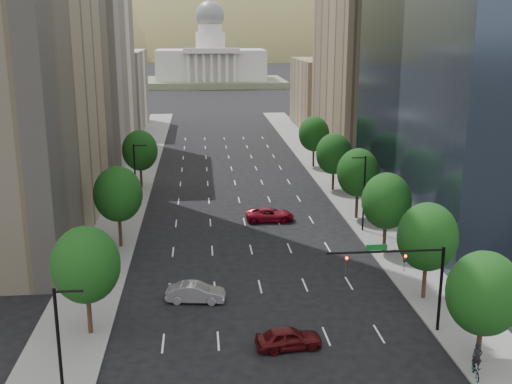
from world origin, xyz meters
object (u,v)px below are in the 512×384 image
object	(u,v)px
traffic_signal	(411,271)
car_red_far	(270,214)
car_maroon	(289,338)
cyclist	(476,366)
car_silver	(196,293)
capitol	(211,64)

from	to	relation	value
traffic_signal	car_red_far	xyz separation A→B (m)	(-7.38, 30.03, -4.35)
car_maroon	cyclist	xyz separation A→B (m)	(12.00, -5.32, 0.14)
car_silver	cyclist	distance (m)	23.61
car_maroon	car_red_far	world-z (taller)	car_maroon
car_silver	car_red_far	bearing A→B (deg)	-13.86
car_maroon	car_silver	bearing A→B (deg)	30.88
car_red_far	cyclist	distance (m)	38.23
traffic_signal	capitol	world-z (taller)	capitol
traffic_signal	capitol	bearing A→B (deg)	92.74
cyclist	car_red_far	bearing A→B (deg)	115.83
traffic_signal	capitol	distance (m)	219.99
traffic_signal	cyclist	xyz separation A→B (m)	(2.47, -6.91, -4.20)
capitol	traffic_signal	bearing A→B (deg)	-87.26
car_silver	car_red_far	size ratio (longest dim) A/B	0.86
car_silver	car_red_far	xyz separation A→B (m)	(9.01, 22.74, -0.01)
traffic_signal	car_silver	distance (m)	18.45
car_maroon	cyclist	bearing A→B (deg)	-120.72
car_maroon	cyclist	size ratio (longest dim) A/B	2.00
car_red_far	capitol	bearing A→B (deg)	1.67
capitol	car_maroon	xyz separation A→B (m)	(1.00, -221.30, -7.74)
traffic_signal	car_red_far	bearing A→B (deg)	103.81
traffic_signal	car_maroon	distance (m)	10.59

